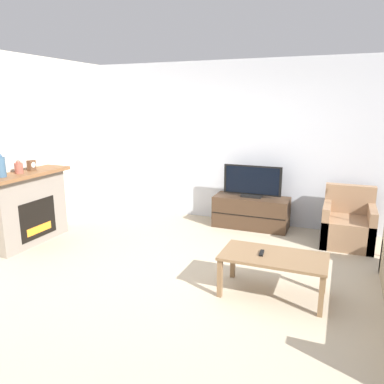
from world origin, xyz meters
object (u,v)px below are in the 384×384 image
at_px(tv, 252,183).
at_px(armchair, 348,226).
at_px(mantel_vase_centre_left, 19,167).
at_px(tv_stand, 251,212).
at_px(remote, 262,253).
at_px(fireplace, 28,207).
at_px(mantel_clock, 32,165).
at_px(coffee_table, 273,260).
at_px(mantel_vase_left, 0,166).

bearing_deg(tv, armchair, -8.20).
relative_size(mantel_vase_centre_left, tv, 0.20).
relative_size(tv_stand, remote, 7.94).
bearing_deg(fireplace, tv_stand, 33.75).
height_order(mantel_clock, remote, mantel_clock).
bearing_deg(coffee_table, fireplace, 176.31).
relative_size(mantel_vase_left, mantel_vase_centre_left, 1.68).
distance_m(tv, remote, 2.25).
bearing_deg(armchair, fireplace, -158.66).
distance_m(fireplace, mantel_clock, 0.61).
bearing_deg(mantel_clock, mantel_vase_left, -90.08).
distance_m(fireplace, armchair, 4.66).
distance_m(fireplace, tv, 3.44).
relative_size(mantel_vase_centre_left, mantel_clock, 1.24).
bearing_deg(mantel_clock, coffee_table, -5.81).
bearing_deg(coffee_table, tv, 109.07).
height_order(mantel_clock, armchair, mantel_clock).
distance_m(mantel_vase_left, mantel_clock, 0.53).
height_order(tv_stand, remote, tv_stand).
relative_size(fireplace, armchair, 1.61).
distance_m(mantel_vase_left, mantel_vase_centre_left, 0.30).
relative_size(mantel_vase_left, tv, 0.33).
height_order(mantel_vase_left, coffee_table, mantel_vase_left).
relative_size(mantel_vase_left, coffee_table, 0.28).
distance_m(mantel_vase_left, remote, 3.53).
distance_m(fireplace, mantel_vase_left, 0.77).
bearing_deg(tv_stand, fireplace, -146.25).
height_order(mantel_vase_left, armchair, mantel_vase_left).
bearing_deg(armchair, mantel_clock, -160.13).
bearing_deg(mantel_vase_centre_left, tv, 35.23).
height_order(tv, armchair, tv).
distance_m(tv_stand, coffee_table, 2.27).
bearing_deg(tv_stand, armchair, -8.28).
distance_m(mantel_vase_left, tv_stand, 3.78).
bearing_deg(coffee_table, mantel_vase_centre_left, 177.89).
xyz_separation_m(mantel_vase_centre_left, remote, (3.45, -0.14, -0.68)).
height_order(mantel_clock, tv, mantel_clock).
xyz_separation_m(mantel_vase_centre_left, tv, (2.84, 2.01, -0.38)).
height_order(mantel_vase_centre_left, armchair, mantel_vase_centre_left).
xyz_separation_m(fireplace, mantel_vase_left, (0.02, -0.40, 0.66)).
bearing_deg(mantel_vase_left, remote, 2.64).
distance_m(fireplace, coffee_table, 3.60).
bearing_deg(mantel_clock, mantel_vase_centre_left, -90.19).
bearing_deg(armchair, mantel_vase_centre_left, -157.46).
height_order(fireplace, mantel_vase_left, mantel_vase_left).
bearing_deg(coffee_table, mantel_vase_left, -177.34).
xyz_separation_m(fireplace, mantel_vase_centre_left, (0.02, -0.10, 0.60)).
bearing_deg(tv, coffee_table, -70.93).
bearing_deg(tv_stand, coffee_table, -70.94).
bearing_deg(remote, mantel_vase_left, 178.07).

